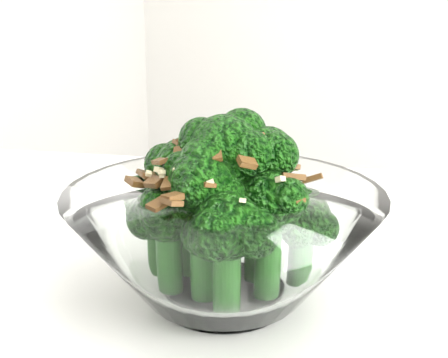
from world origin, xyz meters
The scene contains 1 object.
broccoli_dish centered at (-0.11, -0.09, 0.81)m, with size 0.25×0.25×0.15m.
Camera 1 is at (0.14, -0.47, 1.00)m, focal length 50.00 mm.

